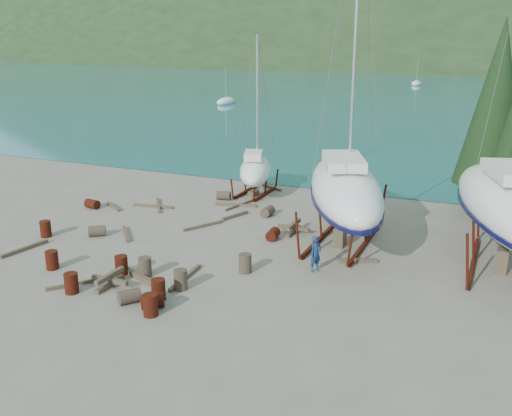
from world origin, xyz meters
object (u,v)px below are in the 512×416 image
at_px(small_sailboat_shore, 255,170).
at_px(large_sailboat_near, 345,189).
at_px(large_sailboat_far, 509,204).
at_px(worker, 316,254).

bearing_deg(small_sailboat_shore, large_sailboat_near, -61.13).
distance_m(large_sailboat_near, large_sailboat_far, 7.67).
distance_m(large_sailboat_far, worker, 8.99).
height_order(large_sailboat_near, small_sailboat_shore, large_sailboat_near).
distance_m(large_sailboat_far, small_sailboat_shore, 17.30).
height_order(small_sailboat_shore, worker, small_sailboat_shore).
xyz_separation_m(large_sailboat_near, large_sailboat_far, (7.66, -0.29, 0.17)).
bearing_deg(large_sailboat_near, small_sailboat_shore, 117.27).
distance_m(large_sailboat_near, worker, 4.66).
xyz_separation_m(large_sailboat_far, worker, (-7.79, -3.90, -2.23)).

